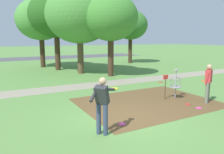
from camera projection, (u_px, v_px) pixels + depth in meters
The scene contains 16 objects.
ground_plane at pixel (126, 119), 7.73m from camera, with size 160.00×160.00×0.00m, color #5B8942.
dirt_tee_pad at pixel (147, 102), 9.78m from camera, with size 5.86×4.48×0.01m, color brown.
disc_golf_basket at pixel (175, 83), 10.34m from camera, with size 0.98×0.58×1.39m.
player_throwing at pixel (102, 102), 6.36m from camera, with size 1.11×0.62×1.71m.
player_waiting_left at pixel (208, 81), 9.58m from camera, with size 0.49×0.45×1.71m.
frisbee_near_basket at pixel (199, 108), 8.96m from camera, with size 0.23×0.23×0.02m, color #E53D99.
frisbee_by_tee at pixel (161, 82), 14.25m from camera, with size 0.26×0.26×0.02m, color red.
frisbee_mid_grass at pixel (122, 124), 7.27m from camera, with size 0.24×0.24×0.02m, color #E53D99.
frisbee_far_left at pixel (188, 104), 9.46m from camera, with size 0.22×0.22×0.02m, color red.
tree_near_left at pixel (80, 15), 17.16m from camera, with size 5.29×5.29×6.90m.
tree_near_right at pixel (41, 20), 20.98m from camera, with size 4.66×4.66×6.59m.
tree_mid_left at pixel (56, 15), 19.04m from camera, with size 4.69×4.69×6.86m.
tree_mid_center at pixel (111, 18), 15.94m from camera, with size 4.01×4.01×6.02m.
tree_mid_right at pixel (130, 25), 24.80m from camera, with size 3.86×3.86×5.95m.
parking_lot_strip at pixel (25, 59), 30.90m from camera, with size 36.00×6.00×0.01m, color #4C4C51.
gravel_path at pixel (72, 87), 12.80m from camera, with size 40.00×1.63×0.00m, color gray.
Camera 1 is at (-3.94, -6.23, 2.81)m, focal length 35.20 mm.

